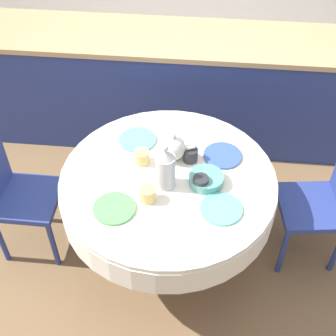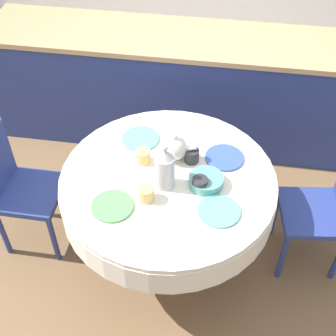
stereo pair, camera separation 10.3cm
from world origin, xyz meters
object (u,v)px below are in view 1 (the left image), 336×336
at_px(coffee_carafe, 165,169).
at_px(teapot, 173,148).
at_px(chair_left, 325,200).
at_px(chair_right, 15,191).

relative_size(coffee_carafe, teapot, 1.43).
distance_m(coffee_carafe, teapot, 0.23).
xyz_separation_m(chair_left, teapot, (-0.96, 0.04, 0.32)).
relative_size(chair_left, teapot, 4.27).
relative_size(chair_left, chair_right, 1.00).
height_order(chair_left, chair_right, same).
height_order(chair_left, coffee_carafe, coffee_carafe).
xyz_separation_m(chair_left, coffee_carafe, (-0.98, -0.18, 0.37)).
relative_size(chair_right, teapot, 4.27).
bearing_deg(teapot, chair_left, -2.28).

